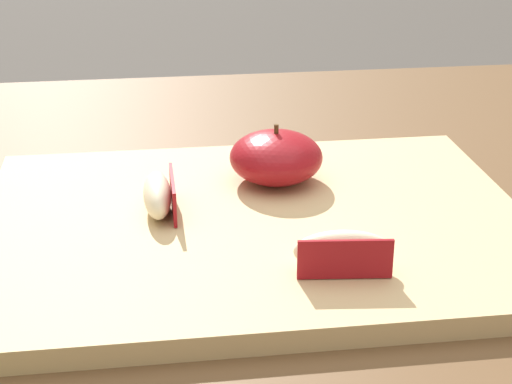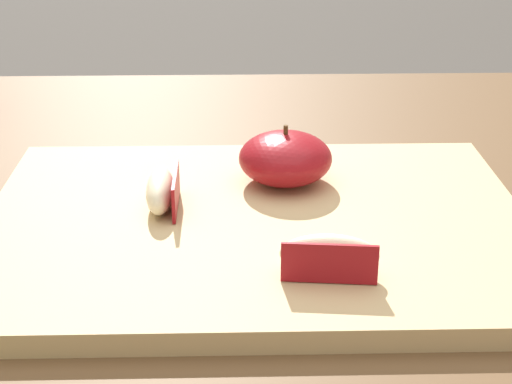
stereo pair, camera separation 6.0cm
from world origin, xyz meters
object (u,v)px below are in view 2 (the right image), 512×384
apple_half_skin_up (285,158)px  apple_wedge_back (162,191)px  apple_wedge_near_knife (329,256)px  cutting_board (256,227)px

apple_half_skin_up → apple_wedge_back: 0.11m
apple_wedge_near_knife → cutting_board: bearing=116.5°
cutting_board → apple_half_skin_up: (0.03, 0.07, 0.03)m
apple_half_skin_up → apple_wedge_near_knife: apple_half_skin_up is taller
apple_half_skin_up → cutting_board: bearing=-110.9°
cutting_board → apple_wedge_near_knife: size_ratio=6.13×
apple_wedge_near_knife → apple_wedge_back: same height
apple_half_skin_up → apple_wedge_near_knife: size_ratio=1.14×
apple_wedge_near_knife → apple_half_skin_up: bearing=97.0°
cutting_board → apple_wedge_back: (-0.07, 0.02, 0.02)m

